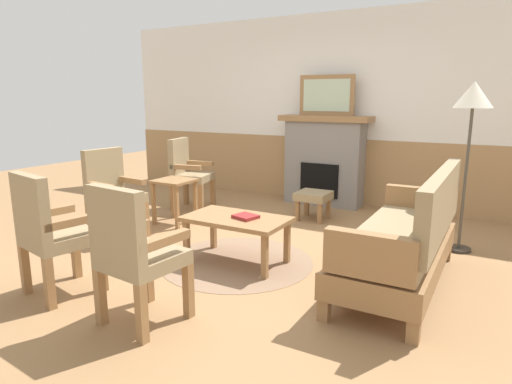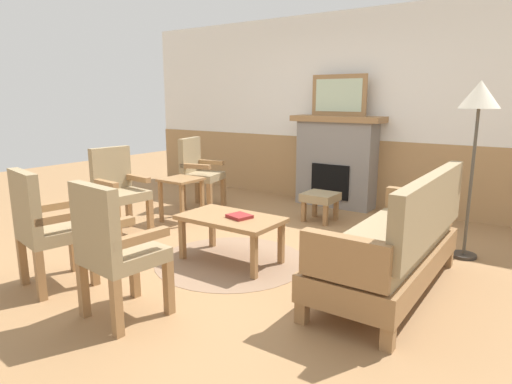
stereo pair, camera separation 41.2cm
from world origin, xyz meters
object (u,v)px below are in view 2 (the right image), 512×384
at_px(footstool, 320,199).
at_px(armchair_by_window_left, 198,170).
at_px(floor_lamp_by_couch, 479,106).
at_px(armchair_front_left, 114,246).
at_px(book_on_table, 239,216).
at_px(armchair_near_fireplace, 118,187).
at_px(fireplace, 336,161).
at_px(couch, 394,245).
at_px(armchair_front_center, 45,224).
at_px(side_table, 181,187).
at_px(coffee_table, 231,222).
at_px(framed_picture, 339,95).

relative_size(footstool, armchair_by_window_left, 0.41).
bearing_deg(floor_lamp_by_couch, armchair_front_left, -122.96).
height_order(book_on_table, armchair_near_fireplace, armchair_near_fireplace).
height_order(fireplace, couch, fireplace).
xyz_separation_m(armchair_by_window_left, armchair_front_center, (0.82, -2.72, 0.00)).
xyz_separation_m(couch, side_table, (-2.83, 0.55, 0.04)).
xyz_separation_m(side_table, floor_lamp_by_couch, (3.16, 0.65, 1.02)).
height_order(coffee_table, armchair_front_center, armchair_front_center).
bearing_deg(floor_lamp_by_couch, armchair_near_fireplace, -157.57).
relative_size(armchair_by_window_left, side_table, 1.78).
xyz_separation_m(coffee_table, armchair_front_center, (-0.86, -1.31, 0.15)).
bearing_deg(footstool, armchair_front_left, -90.45).
distance_m(fireplace, armchair_front_left, 3.94).
height_order(framed_picture, armchair_front_left, framed_picture).
relative_size(coffee_table, armchair_front_left, 0.98).
bearing_deg(couch, coffee_table, -172.36).
relative_size(framed_picture, couch, 0.44).
height_order(coffee_table, armchair_front_left, armchair_front_left).
distance_m(couch, armchair_front_center, 2.78).
distance_m(armchair_by_window_left, floor_lamp_by_couch, 3.60).
xyz_separation_m(armchair_near_fireplace, armchair_front_left, (1.64, -1.32, 0.00)).
bearing_deg(armchair_front_center, armchair_front_left, -1.61).
relative_size(framed_picture, side_table, 1.45).
bearing_deg(armchair_front_center, footstool, 73.22).
distance_m(coffee_table, floor_lamp_by_couch, 2.51).
bearing_deg(coffee_table, armchair_by_window_left, 139.93).
relative_size(book_on_table, armchair_front_center, 0.21).
distance_m(armchair_front_left, side_table, 2.50).
bearing_deg(coffee_table, floor_lamp_by_couch, 37.72).
height_order(framed_picture, floor_lamp_by_couch, framed_picture).
distance_m(book_on_table, armchair_near_fireplace, 1.70).
relative_size(book_on_table, floor_lamp_by_couch, 0.12).
xyz_separation_m(footstool, armchair_by_window_left, (-1.74, -0.33, 0.25)).
distance_m(book_on_table, side_table, 1.63).
distance_m(fireplace, framed_picture, 0.91).
bearing_deg(framed_picture, armchair_near_fireplace, -119.24).
height_order(fireplace, floor_lamp_by_couch, floor_lamp_by_couch).
distance_m(armchair_near_fireplace, armchair_front_left, 2.10).
relative_size(coffee_table, armchair_front_center, 0.98).
bearing_deg(armchair_front_left, framed_picture, 92.47).
height_order(coffee_table, armchair_near_fireplace, armchair_near_fireplace).
height_order(fireplace, armchair_by_window_left, fireplace).
relative_size(armchair_by_window_left, floor_lamp_by_couch, 0.58).
height_order(couch, book_on_table, couch).
xyz_separation_m(fireplace, armchair_front_left, (0.17, -3.94, -0.11)).
bearing_deg(armchair_near_fireplace, footstool, 46.65).
distance_m(couch, coffee_table, 1.49).
bearing_deg(side_table, couch, -10.91).
bearing_deg(armchair_by_window_left, book_on_table, -38.36).
bearing_deg(fireplace, side_table, -123.35).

